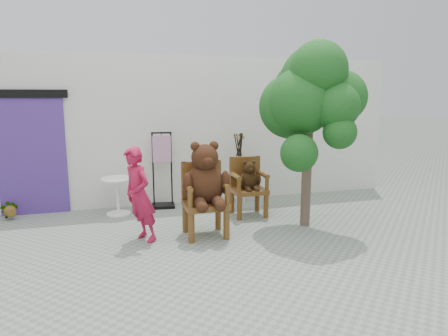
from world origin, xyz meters
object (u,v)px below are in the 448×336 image
(chair_big, at_px, (205,184))
(cafe_table, at_px, (118,192))
(tree, at_px, (310,95))
(person, at_px, (140,195))
(display_stand, at_px, (163,179))
(chair_small, at_px, (248,181))
(stool_bucket, at_px, (239,172))

(chair_big, distance_m, cafe_table, 2.09)
(cafe_table, relative_size, tree, 0.23)
(cafe_table, distance_m, tree, 3.89)
(person, height_order, tree, tree)
(cafe_table, bearing_deg, display_stand, 16.49)
(chair_small, bearing_deg, person, -156.41)
(chair_big, xyz_separation_m, cafe_table, (-1.32, 1.56, -0.41))
(person, distance_m, display_stand, 1.92)
(person, distance_m, tree, 3.14)
(person, relative_size, tree, 0.48)
(tree, bearing_deg, display_stand, 139.87)
(person, distance_m, cafe_table, 1.62)
(person, bearing_deg, cafe_table, 160.60)
(cafe_table, xyz_separation_m, tree, (3.08, -1.59, 1.78))
(chair_small, height_order, cafe_table, chair_small)
(chair_small, relative_size, tree, 0.35)
(person, distance_m, stool_bucket, 2.80)
(stool_bucket, bearing_deg, tree, -71.10)
(chair_big, relative_size, tree, 0.50)
(chair_big, relative_size, cafe_table, 2.16)
(display_stand, distance_m, stool_bucket, 1.58)
(chair_small, relative_size, stool_bucket, 0.74)
(cafe_table, bearing_deg, chair_small, -15.95)
(chair_small, height_order, stool_bucket, stool_bucket)
(cafe_table, height_order, display_stand, display_stand)
(chair_small, xyz_separation_m, person, (-2.05, -0.90, 0.10))
(cafe_table, distance_m, display_stand, 0.93)
(chair_big, relative_size, stool_bucket, 1.05)
(chair_big, relative_size, display_stand, 1.00)
(chair_small, distance_m, tree, 1.97)
(chair_big, height_order, tree, tree)
(cafe_table, bearing_deg, person, -79.04)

